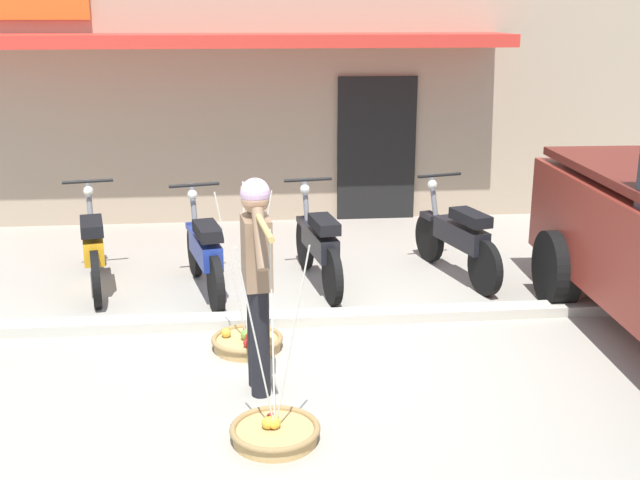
% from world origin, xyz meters
% --- Properties ---
extents(ground_plane, '(90.00, 90.00, 0.00)m').
position_xyz_m(ground_plane, '(0.00, 0.00, 0.00)').
color(ground_plane, '#9E998C').
extents(sidewalk_curb, '(20.00, 0.24, 0.10)m').
position_xyz_m(sidewalk_curb, '(0.00, 0.70, 0.05)').
color(sidewalk_curb, '#BAB4A5').
rests_on(sidewalk_curb, ground).
extents(fruit_vendor, '(0.24, 1.59, 1.70)m').
position_xyz_m(fruit_vendor, '(-0.41, -0.64, 0.98)').
color(fruit_vendor, black).
rests_on(fruit_vendor, ground).
extents(fruit_basket_left_side, '(0.63, 0.63, 1.45)m').
position_xyz_m(fruit_basket_left_side, '(-0.49, 0.15, 0.08)').
color(fruit_basket_left_side, tan).
rests_on(fruit_basket_left_side, ground).
extents(fruit_basket_right_side, '(0.63, 0.63, 1.45)m').
position_xyz_m(fruit_basket_right_side, '(-0.32, -1.43, 0.08)').
color(fruit_basket_right_side, tan).
rests_on(fruit_basket_right_side, ground).
extents(motorcycle_nearest_shop, '(0.57, 1.80, 1.09)m').
position_xyz_m(motorcycle_nearest_shop, '(-2.09, 1.92, 0.45)').
color(motorcycle_nearest_shop, black).
rests_on(motorcycle_nearest_shop, ground).
extents(motorcycle_second_in_row, '(0.59, 1.80, 1.09)m').
position_xyz_m(motorcycle_second_in_row, '(-0.91, 1.62, 0.45)').
color(motorcycle_second_in_row, black).
rests_on(motorcycle_second_in_row, ground).
extents(motorcycle_third_in_row, '(0.54, 1.81, 1.09)m').
position_xyz_m(motorcycle_third_in_row, '(0.30, 1.76, 0.45)').
color(motorcycle_third_in_row, black).
rests_on(motorcycle_third_in_row, ground).
extents(motorcycle_end_of_row, '(0.64, 1.78, 1.09)m').
position_xyz_m(motorcycle_end_of_row, '(1.85, 1.88, 0.45)').
color(motorcycle_end_of_row, black).
rests_on(motorcycle_end_of_row, ground).
extents(storefront_building, '(13.00, 6.00, 4.20)m').
position_xyz_m(storefront_building, '(-0.56, 7.08, 2.10)').
color(storefront_building, tan).
rests_on(storefront_building, ground).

